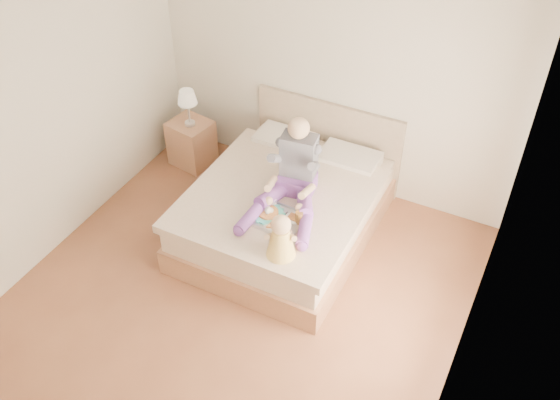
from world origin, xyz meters
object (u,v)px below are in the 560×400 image
at_px(bed, 288,206).
at_px(tray, 278,217).
at_px(nightstand, 192,143).
at_px(baby, 281,239).
at_px(adult, 293,178).

distance_m(bed, tray, 0.62).
bearing_deg(nightstand, bed, -9.90).
bearing_deg(bed, baby, -67.35).
bearing_deg(adult, nightstand, 148.90).
distance_m(nightstand, tray, 2.01).
bearing_deg(tray, bed, 109.73).
bearing_deg(baby, nightstand, 121.36).
bearing_deg(baby, tray, 99.41).
height_order(bed, nightstand, bed).
height_order(adult, baby, adult).
height_order(bed, baby, baby).
height_order(nightstand, baby, baby).
height_order(bed, adult, adult).
distance_m(nightstand, adult, 1.89).
bearing_deg(tray, baby, -54.68).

